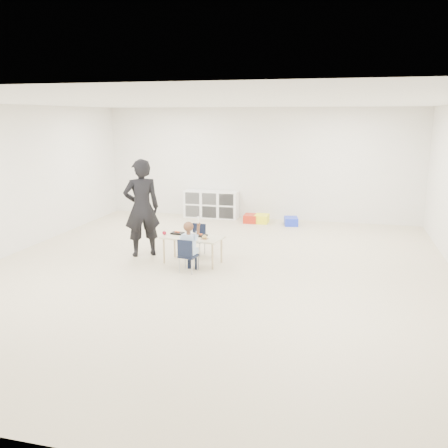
% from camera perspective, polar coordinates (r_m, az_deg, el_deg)
% --- Properties ---
extents(room, '(9.00, 9.02, 2.80)m').
position_cam_1_polar(room, '(7.74, -1.60, 4.04)').
color(room, beige).
rests_on(room, ground).
extents(table, '(1.13, 0.67, 0.49)m').
position_cam_1_polar(table, '(8.52, -3.78, -3.08)').
color(table, beige).
rests_on(table, ground).
extents(chair_near, '(0.32, 0.30, 0.59)m').
position_cam_1_polar(chair_near, '(8.03, -4.31, -3.78)').
color(chair_near, black).
rests_on(chair_near, ground).
extents(chair_far, '(0.32, 0.30, 0.59)m').
position_cam_1_polar(chair_far, '(9.00, -3.32, -1.92)').
color(chair_far, black).
rests_on(chair_far, ground).
extents(child, '(0.44, 0.44, 0.92)m').
position_cam_1_polar(child, '(7.98, -4.33, -2.62)').
color(child, '#BCDDFE').
rests_on(child, chair_near).
extents(lunch_tray_near, '(0.24, 0.19, 0.03)m').
position_cam_1_polar(lunch_tray_near, '(8.48, -2.85, -1.38)').
color(lunch_tray_near, black).
rests_on(lunch_tray_near, table).
extents(lunch_tray_far, '(0.24, 0.19, 0.03)m').
position_cam_1_polar(lunch_tray_far, '(8.67, -5.62, -1.11)').
color(lunch_tray_far, black).
rests_on(lunch_tray_far, table).
extents(milk_carton, '(0.08, 0.08, 0.10)m').
position_cam_1_polar(milk_carton, '(8.33, -3.98, -1.41)').
color(milk_carton, white).
rests_on(milk_carton, table).
extents(bread_roll, '(0.09, 0.09, 0.07)m').
position_cam_1_polar(bread_roll, '(8.28, -2.36, -1.58)').
color(bread_roll, tan).
rests_on(bread_roll, table).
extents(apple_near, '(0.07, 0.07, 0.07)m').
position_cam_1_polar(apple_near, '(8.54, -4.30, -1.15)').
color(apple_near, maroon).
rests_on(apple_near, table).
extents(apple_far, '(0.07, 0.07, 0.07)m').
position_cam_1_polar(apple_far, '(8.63, -7.20, -1.07)').
color(apple_far, maroon).
rests_on(apple_far, table).
extents(cubby_shelf, '(1.40, 0.40, 0.70)m').
position_cam_1_polar(cubby_shelf, '(12.30, -1.55, 2.40)').
color(cubby_shelf, white).
rests_on(cubby_shelf, ground).
extents(adult, '(0.80, 0.73, 1.83)m').
position_cam_1_polar(adult, '(8.95, -9.86, 1.91)').
color(adult, black).
rests_on(adult, ground).
extents(bin_red, '(0.33, 0.42, 0.20)m').
position_cam_1_polar(bin_red, '(11.79, 3.23, 0.68)').
color(bin_red, red).
rests_on(bin_red, ground).
extents(bin_yellow, '(0.33, 0.42, 0.20)m').
position_cam_1_polar(bin_yellow, '(11.77, 4.56, 0.64)').
color(bin_yellow, '#FFFC1A').
rests_on(bin_yellow, ground).
extents(bin_blue, '(0.39, 0.46, 0.20)m').
position_cam_1_polar(bin_blue, '(11.58, 8.07, 0.33)').
color(bin_blue, '#1D35DB').
rests_on(bin_blue, ground).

